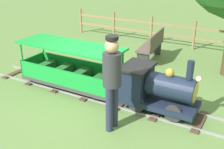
% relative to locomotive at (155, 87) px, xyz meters
% --- Properties ---
extents(ground_plane, '(60.00, 60.00, 0.00)m').
position_rel_locomotive_xyz_m(ground_plane, '(0.00, -0.99, -0.48)').
color(ground_plane, '#608442').
extents(track, '(0.77, 6.05, 0.04)m').
position_rel_locomotive_xyz_m(track, '(0.00, -1.03, -0.47)').
color(track, gray).
rests_on(track, ground_plane).
extents(locomotive, '(0.73, 1.45, 1.07)m').
position_rel_locomotive_xyz_m(locomotive, '(0.00, 0.00, 0.00)').
color(locomotive, '#192338').
rests_on(locomotive, ground_plane).
extents(passenger_car, '(0.83, 2.35, 0.97)m').
position_rel_locomotive_xyz_m(passenger_car, '(0.00, -1.93, -0.06)').
color(passenger_car, '#3F3F3F').
rests_on(passenger_car, ground_plane).
extents(conductor_person, '(0.30, 0.30, 1.62)m').
position_rel_locomotive_xyz_m(conductor_person, '(0.90, -0.41, 0.47)').
color(conductor_person, '#282D47').
rests_on(conductor_person, ground_plane).
extents(park_bench, '(1.33, 0.51, 0.82)m').
position_rel_locomotive_xyz_m(park_bench, '(-2.51, -1.08, -0.07)').
color(park_bench, brown).
rests_on(park_bench, ground_plane).
extents(fence_section, '(0.08, 7.13, 0.90)m').
position_rel_locomotive_xyz_m(fence_section, '(-4.08, -1.03, 0.00)').
color(fence_section, '#93754C').
rests_on(fence_section, ground_plane).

